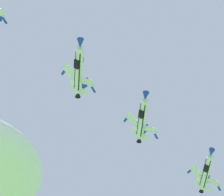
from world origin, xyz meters
name	(u,v)px	position (x,y,z in m)	size (l,w,h in m)	color
fighter_jet_right_wing	(79,69)	(-17.61, 68.55, 103.42)	(8.21, 15.71, 6.72)	white
fighter_jet_left_outer	(142,118)	(-6.16, 87.56, 105.85)	(8.47, 15.71, 6.37)	white
fighter_jet_right_outer	(206,171)	(7.69, 108.87, 105.40)	(8.38, 15.71, 6.49)	white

